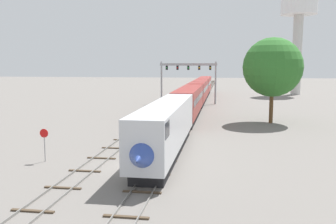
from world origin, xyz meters
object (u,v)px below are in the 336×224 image
object	(u,v)px
passenger_train	(195,96)
stop_sign	(44,140)
water_tower	(299,16)
trackside_tree_left	(273,67)
signal_gantry	(188,73)

from	to	relation	value
passenger_train	stop_sign	world-z (taller)	passenger_train
stop_sign	water_tower	bearing A→B (deg)	65.54
passenger_train	trackside_tree_left	xyz separation A→B (m)	(11.97, -13.46, 5.33)
stop_sign	trackside_tree_left	xyz separation A→B (m)	(21.97, 24.69, 6.06)
water_tower	passenger_train	bearing A→B (deg)	-122.84
passenger_train	water_tower	xyz separation A→B (m)	(24.93, 38.64, 18.60)
signal_gantry	water_tower	xyz separation A→B (m)	(27.18, 28.31, 14.69)
water_tower	trackside_tree_left	distance (m)	55.30
trackside_tree_left	signal_gantry	bearing A→B (deg)	120.87
passenger_train	water_tower	world-z (taller)	water_tower
water_tower	signal_gantry	bearing A→B (deg)	-133.84
signal_gantry	stop_sign	size ratio (longest dim) A/B	4.20
signal_gantry	water_tower	world-z (taller)	water_tower
passenger_train	trackside_tree_left	world-z (taller)	trackside_tree_left
passenger_train	signal_gantry	bearing A→B (deg)	102.29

